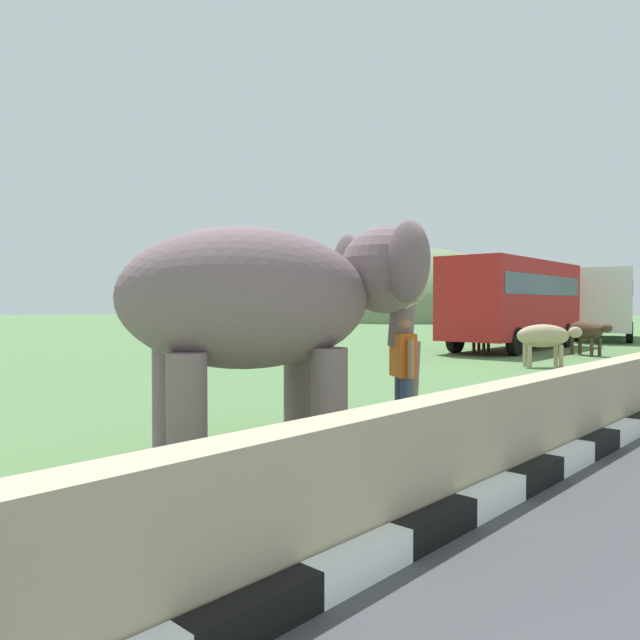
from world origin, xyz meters
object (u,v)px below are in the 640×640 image
Objects in this scene: elephant at (278,301)px; person_handler at (403,369)px; bus_red at (514,297)px; cow_near at (587,331)px; cow_far at (481,329)px; cow_mid at (545,337)px; bus_white at (605,299)px.

elephant is 2.44× the size of person_handler.
person_handler is at bearing -159.65° from bus_red.
elephant is 1.99m from person_handler.
person_handler is 15.48m from cow_near.
elephant reaches higher than person_handler.
cow_mid is at bearing -132.65° from cow_far.
bus_red reaches higher than cow_far.
person_handler is 26.80m from bus_white.
cow_mid is (-15.87, -3.42, -1.21)m from bus_white.
cow_far is at bearing 177.85° from bus_white.
bus_red is (16.05, 5.95, 1.15)m from person_handler.
elephant is 12.05m from cow_mid.
bus_white is (27.77, 5.03, 0.25)m from elephant.
cow_near is (-0.83, -3.09, -1.21)m from bus_red.
bus_red is 6.92m from cow_mid.
cow_far is (15.48, 5.49, -0.96)m from elephant.
cow_far is (13.86, 6.21, -0.06)m from person_handler.
person_handler is 0.18× the size of bus_white.
cow_far is at bearing 24.12° from person_handler.
cow_mid is 0.85× the size of cow_far.
bus_white is at bearing 12.39° from person_handler.
cow_near and cow_far have the same top height.
person_handler reaches higher than cow_mid.
person_handler is 0.88× the size of cow_near.
elephant is at bearing -160.48° from cow_far.
elephant is 0.47× the size of bus_red.
cow_far is at bearing 47.35° from cow_mid.
bus_red is 3.42m from cow_near.
bus_red reaches higher than cow_mid.
bus_red reaches higher than cow_near.
elephant reaches higher than cow_near.
person_handler is 1.01× the size of cow_mid.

